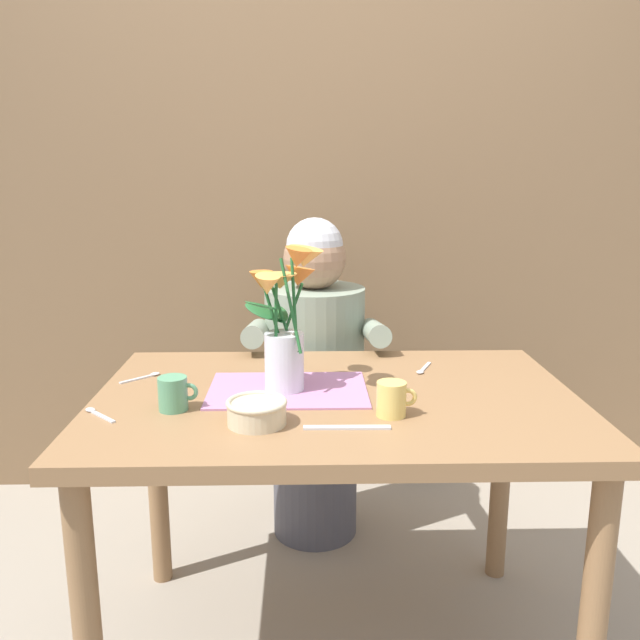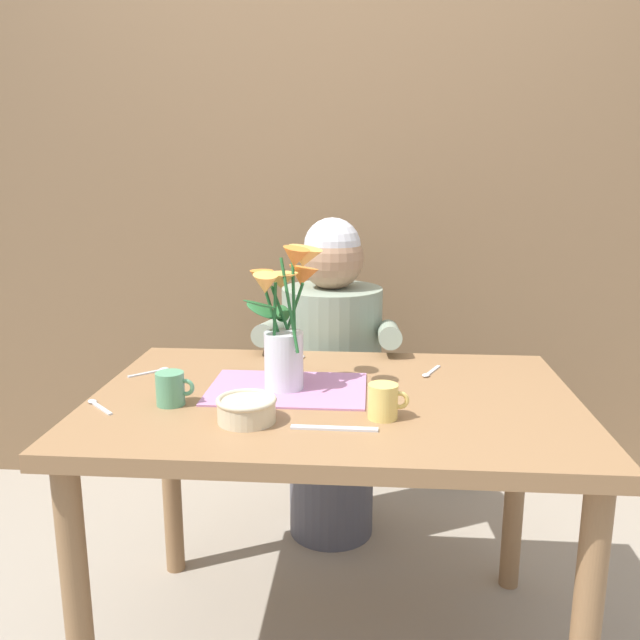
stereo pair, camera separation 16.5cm
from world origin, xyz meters
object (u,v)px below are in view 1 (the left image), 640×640
object	(u,v)px
dinner_knife	(347,427)
tea_cup	(174,394)
flower_vase	(286,317)
coffee_cup	(392,399)
ceramic_bowl	(257,411)
seated_person	(315,384)

from	to	relation	value
dinner_knife	tea_cup	world-z (taller)	tea_cup
flower_vase	coffee_cup	bearing A→B (deg)	-37.62
coffee_cup	tea_cup	xyz separation A→B (m)	(-0.50, 0.05, 0.00)
ceramic_bowl	dinner_knife	size ratio (longest dim) A/B	0.72
dinner_knife	tea_cup	bearing A→B (deg)	163.44
dinner_knife	tea_cup	distance (m)	0.42
ceramic_bowl	seated_person	bearing A→B (deg)	80.07
seated_person	dinner_knife	bearing A→B (deg)	-84.16
seated_person	ceramic_bowl	distance (m)	0.84
seated_person	tea_cup	bearing A→B (deg)	-113.52
dinner_knife	coffee_cup	bearing A→B (deg)	35.52
dinner_knife	ceramic_bowl	bearing A→B (deg)	171.77
seated_person	coffee_cup	bearing A→B (deg)	-75.94
flower_vase	coffee_cup	xyz separation A→B (m)	(0.24, -0.19, -0.15)
seated_person	dinner_knife	xyz separation A→B (m)	(0.06, -0.84, 0.18)
seated_person	dinner_knife	world-z (taller)	seated_person
seated_person	coffee_cup	distance (m)	0.81
tea_cup	seated_person	bearing A→B (deg)	64.50
seated_person	dinner_knife	size ratio (longest dim) A/B	5.97
dinner_knife	flower_vase	bearing A→B (deg)	118.39
ceramic_bowl	tea_cup	size ratio (longest dim) A/B	1.46
flower_vase	ceramic_bowl	xyz separation A→B (m)	(-0.06, -0.23, -0.16)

